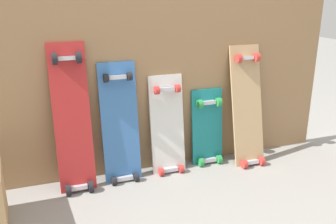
% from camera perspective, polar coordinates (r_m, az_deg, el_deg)
% --- Properties ---
extents(ground_plane, '(12.00, 12.00, 0.00)m').
position_cam_1_polar(ground_plane, '(2.58, -0.53, -8.64)').
color(ground_plane, gray).
extents(plywood_wall_panel, '(2.43, 0.04, 1.73)m').
position_cam_1_polar(plywood_wall_panel, '(2.38, -1.15, 11.03)').
color(plywood_wall_panel, '#99724C').
rests_on(plywood_wall_panel, ground).
extents(skateboard_red, '(0.22, 0.22, 0.95)m').
position_cam_1_polar(skateboard_red, '(2.27, -14.43, -1.83)').
color(skateboard_red, '#B22626').
rests_on(skateboard_red, ground).
extents(skateboard_blue, '(0.23, 0.18, 0.82)m').
position_cam_1_polar(skateboard_blue, '(2.34, -7.32, -2.50)').
color(skateboard_blue, '#386BAD').
rests_on(skateboard_blue, ground).
extents(skateboard_white, '(0.23, 0.17, 0.72)m').
position_cam_1_polar(skateboard_white, '(2.45, -0.06, -2.71)').
color(skateboard_white, silver).
rests_on(skateboard_white, ground).
extents(skateboard_teal, '(0.23, 0.13, 0.59)m').
position_cam_1_polar(skateboard_teal, '(2.59, 6.11, -2.95)').
color(skateboard_teal, '#197A7F').
rests_on(skateboard_teal, ground).
extents(skateboard_natural, '(0.22, 0.26, 0.88)m').
position_cam_1_polar(skateboard_natural, '(2.61, 12.14, 0.21)').
color(skateboard_natural, tan).
rests_on(skateboard_natural, ground).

